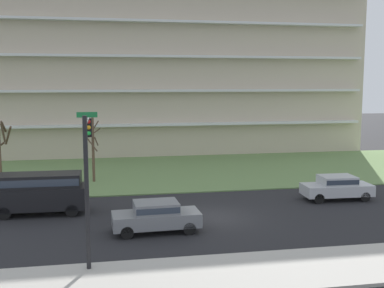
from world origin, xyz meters
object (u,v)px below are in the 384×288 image
traffic_signal_mast (87,160)px  van_black_near_right (40,190)px  tree_left (93,146)px  sedan_silver_center_left (337,186)px  sedan_gray_near_left (156,215)px

traffic_signal_mast → van_black_near_right: bearing=111.8°
tree_left → van_black_near_right: size_ratio=0.96×
sedan_silver_center_left → traffic_signal_mast: (-15.38, -7.42, 3.41)m
van_black_near_right → sedan_silver_center_left: bearing=-178.7°
van_black_near_right → sedan_gray_near_left: bearing=145.2°
sedan_gray_near_left → sedan_silver_center_left: bearing=18.3°
sedan_silver_center_left → van_black_near_right: size_ratio=0.85×
van_black_near_right → traffic_signal_mast: (2.97, -7.42, 2.88)m
sedan_silver_center_left → traffic_signal_mast: traffic_signal_mast is taller
sedan_gray_near_left → traffic_signal_mast: bearing=-139.6°
tree_left → sedan_gray_near_left: (3.36, -12.77, -1.94)m
traffic_signal_mast → tree_left: bearing=90.6°
tree_left → sedan_gray_near_left: size_ratio=1.13×
sedan_gray_near_left → traffic_signal_mast: (-3.20, -2.92, 3.41)m
sedan_gray_near_left → sedan_silver_center_left: same height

